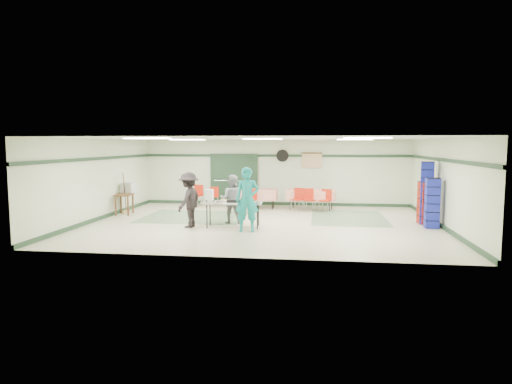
# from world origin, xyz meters

# --- Properties ---
(floor) EXTENTS (11.00, 11.00, 0.00)m
(floor) POSITION_xyz_m (0.00, 0.00, 0.00)
(floor) COLOR beige
(floor) RESTS_ON ground
(ceiling) EXTENTS (11.00, 11.00, 0.00)m
(ceiling) POSITION_xyz_m (0.00, 0.00, 2.70)
(ceiling) COLOR silver
(ceiling) RESTS_ON wall_back
(wall_back) EXTENTS (11.00, 0.00, 11.00)m
(wall_back) POSITION_xyz_m (0.00, 4.50, 1.35)
(wall_back) COLOR beige
(wall_back) RESTS_ON floor
(wall_front) EXTENTS (11.00, 0.00, 11.00)m
(wall_front) POSITION_xyz_m (0.00, -4.50, 1.35)
(wall_front) COLOR beige
(wall_front) RESTS_ON floor
(wall_left) EXTENTS (0.00, 9.00, 9.00)m
(wall_left) POSITION_xyz_m (-5.50, 0.00, 1.35)
(wall_left) COLOR beige
(wall_left) RESTS_ON floor
(wall_right) EXTENTS (0.00, 9.00, 9.00)m
(wall_right) POSITION_xyz_m (5.50, 0.00, 1.35)
(wall_right) COLOR beige
(wall_right) RESTS_ON floor
(trim_back) EXTENTS (11.00, 0.06, 0.10)m
(trim_back) POSITION_xyz_m (0.00, 4.47, 2.05)
(trim_back) COLOR #1F3924
(trim_back) RESTS_ON wall_back
(baseboard_back) EXTENTS (11.00, 0.06, 0.12)m
(baseboard_back) POSITION_xyz_m (0.00, 4.47, 0.06)
(baseboard_back) COLOR #1F3924
(baseboard_back) RESTS_ON floor
(trim_left) EXTENTS (0.06, 9.00, 0.10)m
(trim_left) POSITION_xyz_m (-5.47, 0.00, 2.05)
(trim_left) COLOR #1F3924
(trim_left) RESTS_ON wall_back
(baseboard_left) EXTENTS (0.06, 9.00, 0.12)m
(baseboard_left) POSITION_xyz_m (-5.47, 0.00, 0.06)
(baseboard_left) COLOR #1F3924
(baseboard_left) RESTS_ON floor
(trim_right) EXTENTS (0.06, 9.00, 0.10)m
(trim_right) POSITION_xyz_m (5.47, 0.00, 2.05)
(trim_right) COLOR #1F3924
(trim_right) RESTS_ON wall_back
(baseboard_right) EXTENTS (0.06, 9.00, 0.12)m
(baseboard_right) POSITION_xyz_m (5.47, 0.00, 0.06)
(baseboard_right) COLOR #1F3924
(baseboard_right) RESTS_ON floor
(green_patch_a) EXTENTS (3.50, 3.00, 0.01)m
(green_patch_a) POSITION_xyz_m (-2.50, 1.00, 0.00)
(green_patch_a) COLOR slate
(green_patch_a) RESTS_ON floor
(green_patch_b) EXTENTS (2.50, 3.50, 0.01)m
(green_patch_b) POSITION_xyz_m (2.80, 1.50, 0.00)
(green_patch_b) COLOR slate
(green_patch_b) RESTS_ON floor
(double_door_left) EXTENTS (0.90, 0.06, 2.10)m
(double_door_left) POSITION_xyz_m (-2.20, 4.44, 1.05)
(double_door_left) COLOR gray
(double_door_left) RESTS_ON floor
(double_door_right) EXTENTS (0.90, 0.06, 2.10)m
(double_door_right) POSITION_xyz_m (-1.25, 4.44, 1.05)
(double_door_right) COLOR gray
(double_door_right) RESTS_ON floor
(door_frame) EXTENTS (2.00, 0.03, 2.15)m
(door_frame) POSITION_xyz_m (-1.73, 4.42, 1.05)
(door_frame) COLOR #1F3924
(door_frame) RESTS_ON floor
(wall_fan) EXTENTS (0.50, 0.10, 0.50)m
(wall_fan) POSITION_xyz_m (0.30, 4.44, 2.05)
(wall_fan) COLOR black
(wall_fan) RESTS_ON wall_back
(scroll_banner) EXTENTS (0.80, 0.02, 0.60)m
(scroll_banner) POSITION_xyz_m (1.50, 4.44, 1.85)
(scroll_banner) COLOR tan
(scroll_banner) RESTS_ON wall_back
(serving_table) EXTENTS (1.79, 0.83, 0.76)m
(serving_table) POSITION_xyz_m (-0.81, -0.79, 0.71)
(serving_table) COLOR #B2B1AC
(serving_table) RESTS_ON floor
(sheet_tray_right) EXTENTS (0.63, 0.49, 0.02)m
(sheet_tray_right) POSITION_xyz_m (-0.25, -0.90, 0.77)
(sheet_tray_right) COLOR silver
(sheet_tray_right) RESTS_ON serving_table
(sheet_tray_mid) EXTENTS (0.57, 0.45, 0.02)m
(sheet_tray_mid) POSITION_xyz_m (-0.99, -0.62, 0.77)
(sheet_tray_mid) COLOR silver
(sheet_tray_mid) RESTS_ON serving_table
(sheet_tray_left) EXTENTS (0.66, 0.52, 0.02)m
(sheet_tray_left) POSITION_xyz_m (-1.41, -0.95, 0.77)
(sheet_tray_left) COLOR silver
(sheet_tray_left) RESTS_ON serving_table
(baking_pan) EXTENTS (0.49, 0.33, 0.08)m
(baking_pan) POSITION_xyz_m (-0.75, -0.79, 0.80)
(baking_pan) COLOR black
(baking_pan) RESTS_ON serving_table
(foam_box_stack) EXTENTS (0.25, 0.23, 0.38)m
(foam_box_stack) POSITION_xyz_m (-1.56, -0.73, 0.95)
(foam_box_stack) COLOR white
(foam_box_stack) RESTS_ON serving_table
(volunteer_teal) EXTENTS (0.73, 0.53, 1.86)m
(volunteer_teal) POSITION_xyz_m (-0.27, -1.42, 0.93)
(volunteer_teal) COLOR teal
(volunteer_teal) RESTS_ON floor
(volunteer_grey) EXTENTS (0.77, 0.61, 1.56)m
(volunteer_grey) POSITION_xyz_m (-0.98, -0.11, 0.78)
(volunteer_grey) COLOR gray
(volunteer_grey) RESTS_ON floor
(volunteer_dark) EXTENTS (0.85, 1.19, 1.68)m
(volunteer_dark) POSITION_xyz_m (-2.14, -0.96, 0.84)
(volunteer_dark) COLOR black
(volunteer_dark) RESTS_ON floor
(dining_table_a) EXTENTS (1.93, 1.07, 0.77)m
(dining_table_a) POSITION_xyz_m (1.50, 3.33, 0.57)
(dining_table_a) COLOR red
(dining_table_a) RESTS_ON floor
(dining_table_b) EXTENTS (1.73, 0.79, 0.77)m
(dining_table_b) POSITION_xyz_m (-0.70, 3.33, 0.57)
(dining_table_b) COLOR red
(dining_table_b) RESTS_ON floor
(chair_a) EXTENTS (0.50, 0.50, 0.87)m
(chair_a) POSITION_xyz_m (1.43, 2.76, 0.53)
(chair_a) COLOR red
(chair_a) RESTS_ON floor
(chair_b) EXTENTS (0.54, 0.54, 0.88)m
(chair_b) POSITION_xyz_m (1.02, 2.76, 0.54)
(chair_b) COLOR red
(chair_b) RESTS_ON floor
(chair_c) EXTENTS (0.51, 0.51, 0.85)m
(chair_c) POSITION_xyz_m (2.05, 2.76, 0.52)
(chair_c) COLOR red
(chair_c) RESTS_ON floor
(chair_d) EXTENTS (0.39, 0.39, 0.82)m
(chair_d) POSITION_xyz_m (-0.74, 2.76, 0.50)
(chair_d) COLOR red
(chair_d) RESTS_ON floor
(chair_loose_a) EXTENTS (0.43, 0.43, 0.78)m
(chair_loose_a) POSITION_xyz_m (-2.44, 3.81, 0.48)
(chair_loose_a) COLOR red
(chair_loose_a) RESTS_ON floor
(chair_loose_b) EXTENTS (0.52, 0.52, 0.88)m
(chair_loose_b) POSITION_xyz_m (-3.08, 3.61, 0.54)
(chair_loose_b) COLOR red
(chair_loose_b) RESTS_ON floor
(crate_stack_blue_a) EXTENTS (0.43, 0.43, 1.98)m
(crate_stack_blue_a) POSITION_xyz_m (5.15, 0.56, 0.99)
(crate_stack_blue_a) COLOR #1A279F
(crate_stack_blue_a) RESTS_ON floor
(crate_stack_red) EXTENTS (0.51, 0.51, 1.35)m
(crate_stack_red) POSITION_xyz_m (5.15, 0.59, 0.67)
(crate_stack_red) COLOR maroon
(crate_stack_red) RESTS_ON floor
(crate_stack_blue_b) EXTENTS (0.40, 0.40, 1.52)m
(crate_stack_blue_b) POSITION_xyz_m (5.15, -0.18, 0.76)
(crate_stack_blue_b) COLOR #1A279F
(crate_stack_blue_b) RESTS_ON floor
(printer_table) EXTENTS (0.67, 0.92, 0.74)m
(printer_table) POSITION_xyz_m (-5.15, 1.19, 0.63)
(printer_table) COLOR brown
(printer_table) RESTS_ON floor
(office_printer) EXTENTS (0.52, 0.48, 0.37)m
(office_printer) POSITION_xyz_m (-5.15, 1.62, 0.93)
(office_printer) COLOR #AFAFAB
(office_printer) RESTS_ON printer_table
(broom) EXTENTS (0.04, 0.24, 1.46)m
(broom) POSITION_xyz_m (-5.23, 1.42, 0.76)
(broom) COLOR brown
(broom) RESTS_ON floor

